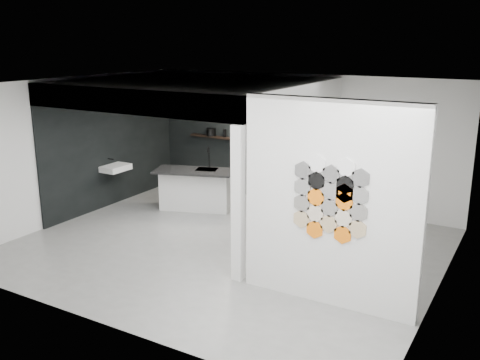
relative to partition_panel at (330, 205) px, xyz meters
name	(u,v)px	position (x,y,z in m)	size (l,w,h in m)	color
floor	(226,247)	(-2.23, 1.00, -1.40)	(7.00, 6.00, 0.01)	slate
partition_panel	(330,205)	(0.00, 0.00, 0.00)	(2.45, 0.15, 2.80)	silver
bay_clad_back	(245,145)	(-3.52, 3.97, -0.22)	(4.40, 0.04, 2.35)	black
bay_clad_left	(113,150)	(-5.70, 2.00, -0.22)	(0.04, 4.00, 2.35)	black
bulkhead	(195,91)	(-3.52, 2.00, 1.15)	(4.40, 4.00, 0.40)	silver
corner_column	(238,205)	(-1.41, 0.00, -0.22)	(0.16, 0.16, 2.35)	silver
fascia_beam	(126,101)	(-3.52, 0.08, 1.15)	(4.40, 0.16, 0.40)	silver
wall_basin	(116,168)	(-5.46, 1.80, -0.55)	(0.40, 0.60, 0.12)	silver
display_shelf	(247,140)	(-3.43, 3.87, -0.10)	(3.00, 0.15, 0.04)	black
kitchen_island	(196,189)	(-3.89, 2.49, -0.95)	(1.79, 1.22, 1.32)	silver
stockpot	(211,132)	(-4.38, 3.87, 0.01)	(0.22, 0.22, 0.18)	black
kettle	(289,140)	(-2.39, 3.87, 0.00)	(0.20, 0.20, 0.17)	black
glass_bowl	(303,143)	(-2.08, 3.87, -0.03)	(0.13, 0.13, 0.10)	gray
glass_vase	(303,142)	(-2.08, 3.87, 0.00)	(0.11, 0.11, 0.16)	gray
bottle_dark	(225,133)	(-4.01, 3.87, 0.01)	(0.07, 0.07, 0.18)	black
utensil_cup	(214,134)	(-4.31, 3.87, -0.03)	(0.07, 0.07, 0.09)	black
hex_tile_cluster	(330,199)	(0.03, -0.09, 0.10)	(1.04, 0.02, 1.16)	tan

